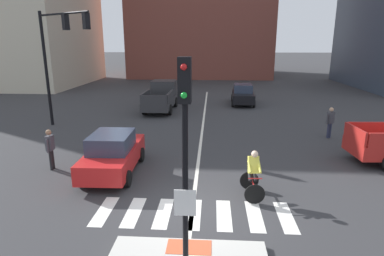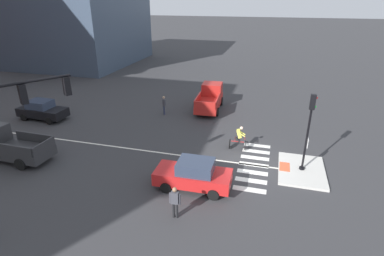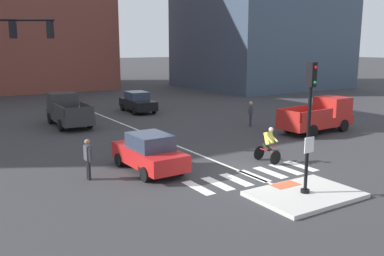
{
  "view_description": "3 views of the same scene",
  "coord_description": "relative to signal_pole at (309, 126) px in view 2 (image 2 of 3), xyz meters",
  "views": [
    {
      "loc": [
        0.51,
        -8.97,
        5.03
      ],
      "look_at": [
        -0.33,
        4.12,
        1.49
      ],
      "focal_mm": 30.08,
      "sensor_mm": 36.0,
      "label": 1
    },
    {
      "loc": [
        -16.81,
        -0.97,
        9.59
      ],
      "look_at": [
        1.42,
        4.06,
        1.39
      ],
      "focal_mm": 28.45,
      "sensor_mm": 36.0,
      "label": 2
    },
    {
      "loc": [
        -10.97,
        -13.05,
        5.34
      ],
      "look_at": [
        -0.59,
        3.57,
        1.43
      ],
      "focal_mm": 39.24,
      "sensor_mm": 36.0,
      "label": 3
    }
  ],
  "objects": [
    {
      "name": "ground_plane",
      "position": [
        0.0,
        3.13,
        -2.93
      ],
      "size": [
        300.0,
        300.0,
        0.0
      ],
      "primitive_type": "plane",
      "color": "#333335"
    },
    {
      "name": "traffic_island",
      "position": [
        0.0,
        0.01,
        -2.86
      ],
      "size": [
        3.76,
        2.66,
        0.15
      ],
      "primitive_type": "cube",
      "color": "beige",
      "rests_on": "ground"
    },
    {
      "name": "tactile_pad_front",
      "position": [
        0.0,
        0.99,
        -2.78
      ],
      "size": [
        1.1,
        0.6,
        0.01
      ],
      "primitive_type": "cube",
      "color": "#DB5B38",
      "rests_on": "traffic_island"
    },
    {
      "name": "signal_pole",
      "position": [
        0.0,
        0.0,
        0.0
      ],
      "size": [
        0.44,
        0.38,
        4.62
      ],
      "color": "black",
      "rests_on": "traffic_island"
    },
    {
      "name": "crosswalk_stripe_a",
      "position": [
        -2.74,
        2.82,
        -2.93
      ],
      "size": [
        0.44,
        1.8,
        0.01
      ],
      "primitive_type": "cube",
      "color": "silver",
      "rests_on": "ground"
    },
    {
      "name": "crosswalk_stripe_b",
      "position": [
        -1.83,
        2.82,
        -2.93
      ],
      "size": [
        0.44,
        1.8,
        0.01
      ],
      "primitive_type": "cube",
      "color": "silver",
      "rests_on": "ground"
    },
    {
      "name": "crosswalk_stripe_c",
      "position": [
        -0.91,
        2.82,
        -2.93
      ],
      "size": [
        0.44,
        1.8,
        0.01
      ],
      "primitive_type": "cube",
      "color": "silver",
      "rests_on": "ground"
    },
    {
      "name": "crosswalk_stripe_d",
      "position": [
        0.0,
        2.82,
        -2.93
      ],
      "size": [
        0.44,
        1.8,
        0.01
      ],
      "primitive_type": "cube",
      "color": "silver",
      "rests_on": "ground"
    },
    {
      "name": "crosswalk_stripe_e",
      "position": [
        0.91,
        2.82,
        -2.93
      ],
      "size": [
        0.44,
        1.8,
        0.01
      ],
      "primitive_type": "cube",
      "color": "silver",
      "rests_on": "ground"
    },
    {
      "name": "crosswalk_stripe_f",
      "position": [
        1.83,
        2.82,
        -2.93
      ],
      "size": [
        0.44,
        1.8,
        0.01
      ],
      "primitive_type": "cube",
      "color": "silver",
      "rests_on": "ground"
    },
    {
      "name": "crosswalk_stripe_g",
      "position": [
        2.74,
        2.82,
        -2.93
      ],
      "size": [
        0.44,
        1.8,
        0.01
      ],
      "primitive_type": "cube",
      "color": "silver",
      "rests_on": "ground"
    },
    {
      "name": "lane_centre_line",
      "position": [
        -0.05,
        13.13,
        -2.93
      ],
      "size": [
        0.14,
        28.0,
        0.01
      ],
      "primitive_type": "cube",
      "color": "silver",
      "rests_on": "ground"
    },
    {
      "name": "traffic_light_mast",
      "position": [
        -8.3,
        12.31,
        1.7
      ],
      "size": [
        3.85,
        2.49,
        6.72
      ],
      "color": "black",
      "rests_on": "ground"
    },
    {
      "name": "building_corner_left",
      "position": [
        25.42,
        31.8,
        4.29
      ],
      "size": [
        18.25,
        16.91,
        14.39
      ],
      "color": "#3D4C60",
      "rests_on": "ground"
    },
    {
      "name": "car_black_eastbound_distant",
      "position": [
        3.02,
        20.72,
        -2.12
      ],
      "size": [
        1.97,
        4.17,
        1.64
      ],
      "color": "black",
      "rests_on": "ground"
    },
    {
      "name": "car_red_westbound_near",
      "position": [
        -3.32,
        5.79,
        -2.12
      ],
      "size": [
        1.92,
        4.14,
        1.64
      ],
      "color": "red",
      "rests_on": "ground"
    },
    {
      "name": "pickup_truck_red_cross_right",
      "position": [
        9.48,
        7.67,
        -1.95
      ],
      "size": [
        5.2,
        2.28,
        2.08
      ],
      "color": "red",
      "rests_on": "ground"
    },
    {
      "name": "pickup_truck_charcoal_westbound_distant",
      "position": [
        -3.35,
        18.1,
        -1.95
      ],
      "size": [
        2.14,
        5.14,
        2.08
      ],
      "color": "#2D2D30",
      "rests_on": "ground"
    },
    {
      "name": "cyclist",
      "position": [
        1.88,
        4.04,
        -2.06
      ],
      "size": [
        0.72,
        1.12,
        1.68
      ],
      "color": "black",
      "rests_on": "ground"
    },
    {
      "name": "pedestrian_at_curb_left",
      "position": [
        -5.94,
        5.98,
        -1.95
      ],
      "size": [
        0.24,
        0.55,
        1.67
      ],
      "color": "black",
      "rests_on": "ground"
    },
    {
      "name": "pedestrian_waiting_far_side",
      "position": [
        6.8,
        11.22,
        -1.95
      ],
      "size": [
        0.48,
        0.38,
        1.67
      ],
      "color": "#2D334C",
      "rests_on": "ground"
    }
  ]
}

